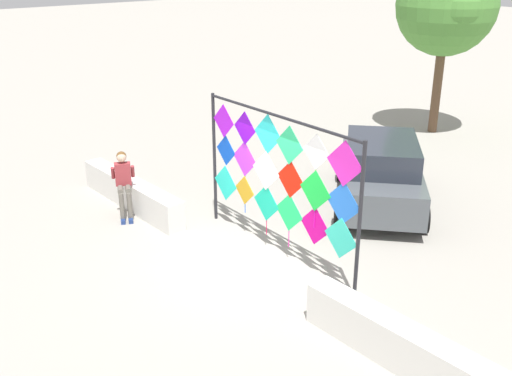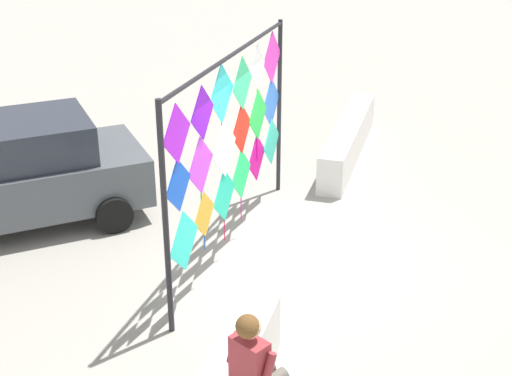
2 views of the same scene
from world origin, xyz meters
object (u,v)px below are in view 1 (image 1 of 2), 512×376
(seated_vendor, at_px, (123,180))
(parked_car, at_px, (380,172))
(kite_display_rack, at_px, (279,172))
(tree_far_right, at_px, (445,7))

(seated_vendor, bearing_deg, parked_car, 55.94)
(seated_vendor, bearing_deg, kite_display_rack, 21.00)
(seated_vendor, bearing_deg, tree_far_right, 86.68)
(kite_display_rack, relative_size, parked_car, 0.98)
(kite_display_rack, bearing_deg, tree_far_right, 106.71)
(parked_car, bearing_deg, kite_display_rack, -85.67)
(kite_display_rack, xyz_separation_m, parked_car, (-0.27, 3.58, -0.95))
(kite_display_rack, relative_size, seated_vendor, 2.83)
(parked_car, xyz_separation_m, tree_far_right, (-2.71, 6.34, 3.26))
(kite_display_rack, bearing_deg, parked_car, 94.33)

